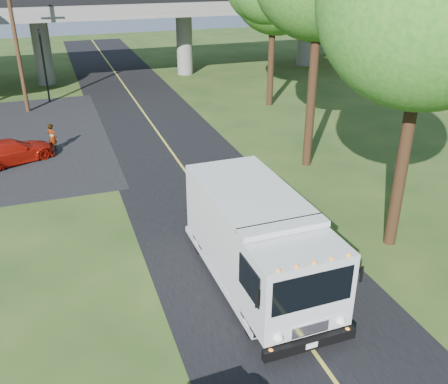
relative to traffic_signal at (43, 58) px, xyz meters
name	(u,v)px	position (x,y,z in m)	size (l,w,h in m)	color
ground	(267,286)	(6.00, -26.00, -3.20)	(120.00, 120.00, 0.00)	#254217
road	(186,172)	(6.00, -16.00, -3.19)	(7.00, 90.00, 0.02)	black
lane_line	(186,172)	(6.00, -16.00, -3.17)	(0.12, 90.00, 0.01)	gold
overpass	(114,24)	(6.00, 6.00, 1.36)	(54.00, 10.00, 7.30)	slate
traffic_signal	(43,58)	(0.00, 0.00, 0.00)	(0.18, 0.22, 5.20)	black
utility_pole	(16,43)	(-1.50, -2.00, 1.40)	(1.60, 0.26, 9.00)	#472D19
step_van	(257,239)	(5.74, -25.66, -1.51)	(2.86, 7.45, 3.10)	silver
red_sedan	(12,151)	(-2.18, -11.72, -2.57)	(1.76, 4.34, 1.26)	#A4150A
pedestrian	(52,137)	(-0.10, -10.55, -2.43)	(0.56, 0.37, 1.54)	gray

